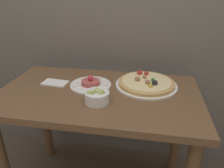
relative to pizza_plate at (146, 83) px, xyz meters
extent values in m
cube|color=brown|center=(-0.25, -0.12, -0.03)|extent=(1.06, 0.61, 0.03)
cylinder|color=brown|center=(-0.72, -0.36, -0.39)|extent=(0.06, 0.06, 0.69)
cylinder|color=brown|center=(-0.72, 0.13, -0.39)|extent=(0.06, 0.06, 0.69)
cylinder|color=brown|center=(0.22, 0.13, -0.39)|extent=(0.06, 0.06, 0.69)
cylinder|color=white|center=(0.00, 0.00, -0.01)|extent=(0.34, 0.34, 0.01)
cylinder|color=tan|center=(0.00, 0.00, 0.00)|extent=(0.31, 0.31, 0.02)
cylinder|color=beige|center=(0.00, 0.00, 0.01)|extent=(0.27, 0.27, 0.01)
sphere|color=#997047|center=(-0.01, 0.03, 0.02)|extent=(0.02, 0.02, 0.02)
sphere|color=#997047|center=(0.01, -0.04, 0.02)|extent=(0.03, 0.03, 0.03)
sphere|color=#B22D23|center=(0.00, 0.09, 0.02)|extent=(0.03, 0.03, 0.03)
sphere|color=black|center=(0.04, -0.04, 0.03)|extent=(0.03, 0.03, 0.03)
sphere|color=#997047|center=(0.01, -0.04, 0.02)|extent=(0.02, 0.02, 0.02)
sphere|color=#387F33|center=(0.03, 0.01, 0.02)|extent=(0.02, 0.02, 0.02)
sphere|color=gold|center=(0.02, -0.07, 0.02)|extent=(0.02, 0.02, 0.02)
sphere|color=#B22D23|center=(-0.04, 0.09, 0.03)|extent=(0.03, 0.03, 0.03)
sphere|color=#997047|center=(-0.05, -0.01, 0.03)|extent=(0.03, 0.03, 0.03)
cylinder|color=white|center=(-0.30, -0.05, -0.01)|extent=(0.23, 0.23, 0.01)
cylinder|color=#B2514C|center=(-0.30, -0.05, 0.01)|extent=(0.10, 0.10, 0.02)
sphere|color=#E0384C|center=(-0.30, -0.05, 0.03)|extent=(0.03, 0.03, 0.03)
cube|color=white|center=(-0.22, -0.05, 0.00)|extent=(0.04, 0.02, 0.01)
cube|color=white|center=(-0.28, 0.03, 0.00)|extent=(0.03, 0.04, 0.01)
cube|color=white|center=(-0.37, 0.00, 0.00)|extent=(0.04, 0.04, 0.01)
cube|color=white|center=(-0.37, -0.10, 0.00)|extent=(0.04, 0.04, 0.01)
cube|color=white|center=(-0.28, -0.13, 0.00)|extent=(0.03, 0.04, 0.01)
cylinder|color=white|center=(-0.23, -0.22, 0.01)|extent=(0.12, 0.12, 0.06)
sphere|color=#8EA34C|center=(-0.24, -0.24, 0.04)|extent=(0.03, 0.03, 0.03)
sphere|color=#B7BC70|center=(-0.22, -0.22, 0.04)|extent=(0.04, 0.04, 0.04)
sphere|color=#B7BC70|center=(-0.25, -0.24, 0.04)|extent=(0.04, 0.04, 0.04)
sphere|color=#A3B25B|center=(-0.20, -0.23, 0.04)|extent=(0.04, 0.04, 0.04)
sphere|color=#B7BC70|center=(-0.23, -0.21, 0.04)|extent=(0.04, 0.04, 0.04)
sphere|color=#B7BC70|center=(-0.23, -0.22, 0.04)|extent=(0.03, 0.03, 0.03)
cube|color=white|center=(-0.51, -0.06, -0.01)|extent=(0.15, 0.10, 0.01)
camera|label=1|loc=(0.00, -1.11, 0.51)|focal=35.00mm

